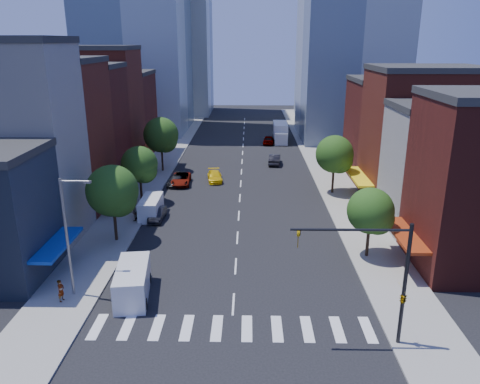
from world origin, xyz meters
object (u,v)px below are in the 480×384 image
(traffic_car_far, at_px, (269,140))
(pedestrian_far, at_px, (134,212))
(cargo_van_near, at_px, (132,283))
(taxi, at_px, (215,176))
(parked_car_second, at_px, (157,214))
(parked_car_rear, at_px, (177,180))
(cargo_van_far, at_px, (151,208))
(box_truck, at_px, (280,133))
(pedestrian_near, at_px, (61,291))
(traffic_car_oncoming, at_px, (275,159))
(parked_car_front, at_px, (131,279))
(parked_car_third, at_px, (181,179))

(traffic_car_far, relative_size, pedestrian_far, 2.53)
(cargo_van_near, bearing_deg, taxi, 75.26)
(parked_car_second, relative_size, taxi, 0.86)
(parked_car_rear, height_order, cargo_van_near, cargo_van_near)
(cargo_van_far, height_order, box_truck, box_truck)
(cargo_van_near, height_order, cargo_van_far, cargo_van_near)
(pedestrian_near, bearing_deg, box_truck, -6.05)
(pedestrian_far, bearing_deg, box_truck, 162.89)
(parked_car_second, relative_size, box_truck, 0.45)
(traffic_car_oncoming, height_order, box_truck, box_truck)
(traffic_car_far, distance_m, pedestrian_near, 58.00)
(traffic_car_oncoming, xyz_separation_m, pedestrian_far, (-16.01, -24.48, 0.29))
(parked_car_front, xyz_separation_m, cargo_van_near, (0.47, -1.23, 0.36))
(parked_car_second, distance_m, taxi, 15.43)
(parked_car_third, bearing_deg, box_truck, 59.56)
(parked_car_third, relative_size, parked_car_rear, 1.16)
(parked_car_second, xyz_separation_m, cargo_van_far, (-0.87, 0.87, 0.40))
(taxi, relative_size, traffic_car_far, 0.98)
(parked_car_second, xyz_separation_m, cargo_van_near, (1.14, -15.79, 0.53))
(parked_car_second, bearing_deg, parked_car_rear, 90.70)
(parked_car_third, bearing_deg, pedestrian_near, -101.44)
(traffic_car_far, xyz_separation_m, box_truck, (2.29, 2.42, 0.83))
(taxi, relative_size, pedestrian_near, 2.71)
(parked_car_front, relative_size, traffic_car_oncoming, 1.01)
(parked_car_rear, relative_size, pedestrian_far, 2.42)
(taxi, bearing_deg, cargo_van_far, -121.35)
(traffic_car_oncoming, height_order, pedestrian_near, pedestrian_near)
(parked_car_rear, xyz_separation_m, cargo_van_far, (-1.02, -11.80, 0.40))
(parked_car_front, relative_size, cargo_van_near, 0.82)
(cargo_van_near, bearing_deg, traffic_car_far, 70.03)
(parked_car_front, height_order, parked_car_third, parked_car_front)
(cargo_van_near, bearing_deg, parked_car_second, 86.77)
(taxi, height_order, pedestrian_far, pedestrian_far)
(traffic_car_far, height_order, pedestrian_near, pedestrian_near)
(parked_car_second, bearing_deg, pedestrian_far, -163.19)
(parked_car_rear, xyz_separation_m, pedestrian_near, (-4.01, -29.36, 0.35))
(parked_car_second, height_order, parked_car_rear, parked_car_rear)
(parked_car_second, relative_size, traffic_car_far, 0.84)
(parked_car_third, relative_size, traffic_car_far, 1.11)
(traffic_car_oncoming, height_order, pedestrian_far, pedestrian_far)
(parked_car_rear, height_order, pedestrian_far, pedestrian_far)
(parked_car_third, relative_size, box_truck, 0.60)
(cargo_van_far, bearing_deg, parked_car_rear, 84.27)
(parked_car_front, bearing_deg, box_truck, 77.52)
(parked_car_rear, distance_m, pedestrian_far, 13.56)
(parked_car_second, height_order, pedestrian_near, pedestrian_near)
(pedestrian_far, bearing_deg, parked_car_rear, 175.55)
(cargo_van_near, relative_size, traffic_car_far, 1.25)
(cargo_van_far, relative_size, taxi, 1.09)
(parked_car_front, distance_m, parked_car_second, 14.58)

